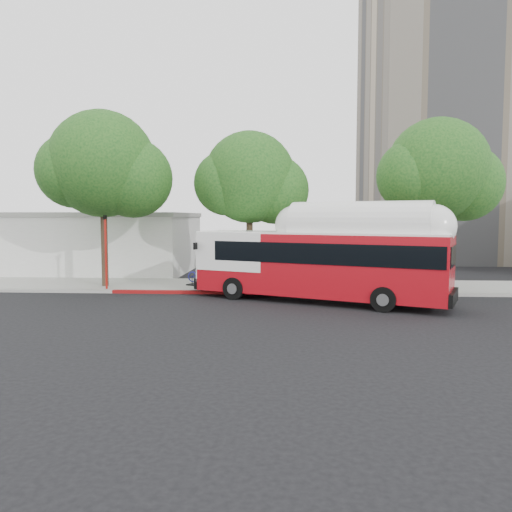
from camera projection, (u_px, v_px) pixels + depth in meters
The scene contains 11 objects.
ground at pixel (263, 308), 21.67m from camera, with size 120.00×120.00×0.00m, color black.
sidewalk at pixel (268, 286), 28.13m from camera, with size 60.00×5.00×0.15m, color gray.
curb_strip at pixel (266, 293), 25.54m from camera, with size 60.00×0.30×0.15m, color gray.
red_curb_segment at pixel (208, 292), 25.72m from camera, with size 10.00×0.32×0.16m, color maroon.
street_tree_left at pixel (111, 168), 27.19m from camera, with size 6.67×5.80×9.74m.
street_tree_mid at pixel (257, 181), 27.27m from camera, with size 5.75×5.00×8.62m.
street_tree_right at pixel (445, 174), 26.44m from camera, with size 6.21×5.40×9.18m.
apartment_tower at pixel (467, 72), 47.06m from camera, with size 18.00×18.00×37.00m.
low_commercial_bldg at pixel (80, 242), 36.27m from camera, with size 16.20×10.20×4.25m.
transit_bus at pixel (319, 265), 23.17m from camera, with size 12.50×6.95×3.74m.
signal_pole at pixel (106, 253), 26.34m from camera, with size 0.12×0.38×4.06m.
Camera 1 is at (1.00, -21.40, 3.99)m, focal length 35.00 mm.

